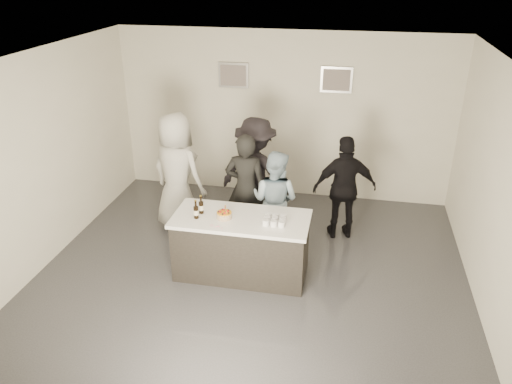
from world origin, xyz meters
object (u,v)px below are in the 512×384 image
(person_main_black, at_px, (246,189))
(person_guest_back, at_px, (256,174))
(bar_counter, at_px, (241,246))
(person_guest_right, at_px, (345,188))
(cake, at_px, (224,216))
(person_main_blue, at_px, (275,200))
(person_guest_left, at_px, (177,172))
(beer_bottle_a, at_px, (201,205))
(beer_bottle_b, at_px, (196,209))

(person_main_black, distance_m, person_guest_back, 0.49)
(bar_counter, bearing_deg, person_guest_right, 45.40)
(person_main_black, bearing_deg, cake, 86.03)
(person_main_blue, height_order, person_guest_left, person_guest_left)
(person_main_blue, height_order, person_guest_right, person_guest_right)
(bar_counter, height_order, person_main_black, person_main_black)
(bar_counter, bearing_deg, person_guest_left, 138.97)
(cake, xyz_separation_m, person_guest_left, (-1.09, 1.21, 0.04))
(person_guest_right, bearing_deg, person_main_black, 0.55)
(cake, xyz_separation_m, person_main_black, (0.07, 1.03, -0.06))
(beer_bottle_a, xyz_separation_m, person_main_blue, (0.89, 0.84, -0.25))
(cake, bearing_deg, bar_counter, 17.06)
(person_main_black, bearing_deg, person_main_blue, 166.68)
(person_guest_left, bearing_deg, beer_bottle_b, 140.09)
(person_main_black, height_order, person_guest_left, person_guest_left)
(beer_bottle_a, distance_m, person_guest_back, 1.51)
(beer_bottle_b, xyz_separation_m, person_guest_left, (-0.72, 1.28, -0.06))
(cake, distance_m, beer_bottle_b, 0.39)
(beer_bottle_a, bearing_deg, person_guest_right, 35.30)
(person_main_black, relative_size, person_main_blue, 1.12)
(person_main_blue, relative_size, person_guest_left, 0.80)
(bar_counter, xyz_separation_m, beer_bottle_a, (-0.56, 0.01, 0.58))
(beer_bottle_b, bearing_deg, person_main_blue, 47.35)
(person_main_black, relative_size, person_guest_left, 0.90)
(person_main_black, bearing_deg, person_guest_back, -97.29)
(beer_bottle_a, distance_m, person_main_black, 1.05)
(bar_counter, distance_m, person_guest_back, 1.52)
(person_guest_left, distance_m, person_guest_back, 1.26)
(cake, bearing_deg, person_guest_left, 132.18)
(beer_bottle_b, bearing_deg, beer_bottle_a, 80.35)
(person_guest_left, bearing_deg, person_main_blue, -169.38)
(person_main_black, bearing_deg, person_guest_right, -165.29)
(cake, relative_size, person_guest_right, 0.12)
(cake, bearing_deg, beer_bottle_a, 167.04)
(person_main_black, height_order, person_main_blue, person_main_black)
(cake, distance_m, person_guest_back, 1.52)
(bar_counter, xyz_separation_m, person_main_black, (-0.15, 0.96, 0.43))
(cake, distance_m, person_main_blue, 1.08)
(beer_bottle_a, relative_size, person_guest_back, 0.14)
(cake, relative_size, person_main_blue, 0.13)
(person_main_blue, bearing_deg, person_main_black, 4.09)
(person_main_blue, bearing_deg, person_guest_back, -37.84)
(person_main_black, xyz_separation_m, person_guest_back, (0.06, 0.48, 0.05))
(beer_bottle_b, xyz_separation_m, person_guest_back, (0.50, 1.58, -0.10))
(cake, height_order, person_main_blue, person_main_blue)
(person_main_black, distance_m, person_guest_right, 1.54)
(person_guest_right, bearing_deg, person_main_blue, 12.19)
(beer_bottle_a, bearing_deg, person_main_black, 66.52)
(beer_bottle_a, xyz_separation_m, person_guest_back, (0.47, 1.43, -0.10))
(cake, height_order, person_guest_right, person_guest_right)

